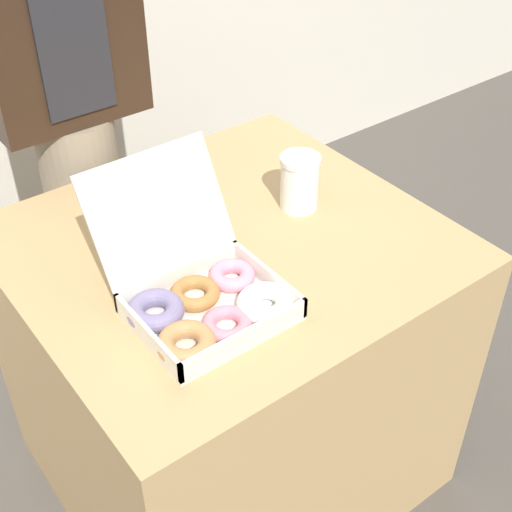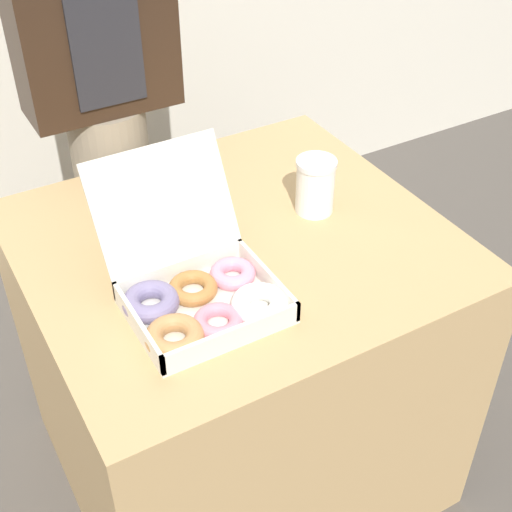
# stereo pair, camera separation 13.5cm
# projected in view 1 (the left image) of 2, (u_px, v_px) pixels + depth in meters

# --- Properties ---
(ground_plane) EXTENTS (14.00, 14.00, 0.00)m
(ground_plane) POSITION_uv_depth(u_px,v_px,m) (233.00, 460.00, 1.98)
(ground_plane) COLOR #4C4742
(table) EXTENTS (0.88, 0.81, 0.76)m
(table) POSITION_uv_depth(u_px,v_px,m) (230.00, 365.00, 1.74)
(table) COLOR tan
(table) RESTS_ON ground_plane
(donut_box) EXTENTS (0.32, 0.35, 0.25)m
(donut_box) POSITION_uv_depth(u_px,v_px,m) (202.00, 297.00, 1.31)
(donut_box) COLOR silver
(donut_box) RESTS_ON table
(coffee_cup) EXTENTS (0.09, 0.09, 0.13)m
(coffee_cup) POSITION_uv_depth(u_px,v_px,m) (299.00, 182.00, 1.57)
(coffee_cup) COLOR white
(coffee_cup) RESTS_ON table
(person_customer) EXTENTS (0.38, 0.21, 1.61)m
(person_customer) POSITION_uv_depth(u_px,v_px,m) (68.00, 102.00, 1.74)
(person_customer) COLOR gray
(person_customer) RESTS_ON ground_plane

